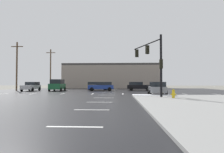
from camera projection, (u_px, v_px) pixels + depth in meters
name	position (u px, v px, depth m)	size (l,w,h in m)	color
ground_plane	(108.00, 94.00, 24.49)	(120.00, 120.00, 0.00)	slate
road_asphalt	(108.00, 94.00, 24.49)	(44.00, 44.00, 0.02)	black
snow_strip_curbside	(151.00, 95.00, 20.30)	(4.00, 1.60, 0.06)	white
lane_markings	(117.00, 95.00, 23.07)	(36.15, 36.15, 0.01)	silver
traffic_signal_mast	(152.00, 57.00, 19.79)	(2.28, 5.98, 6.08)	black
fire_hydrant	(173.00, 94.00, 16.93)	(0.48, 0.26, 0.79)	gold
strip_building_background	(112.00, 76.00, 48.84)	(24.29, 8.00, 6.19)	gray
sedan_silver	(31.00, 86.00, 32.75)	(2.21, 4.61, 1.58)	#B7BABF
sedan_grey	(157.00, 88.00, 22.48)	(2.36, 4.66, 1.58)	slate
sedan_blue	(102.00, 86.00, 33.07)	(4.64, 2.29, 1.58)	navy
sedan_tan	(97.00, 86.00, 36.67)	(4.67, 2.40, 1.58)	tan
sedan_black	(138.00, 86.00, 34.53)	(4.58, 2.14, 1.58)	black
suv_green	(57.00, 85.00, 33.11)	(2.50, 4.96, 2.03)	#195933
utility_pole_far	(17.00, 65.00, 34.16)	(2.20, 0.28, 8.91)	brown
utility_pole_distant	(51.00, 68.00, 44.06)	(2.20, 0.28, 9.33)	brown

